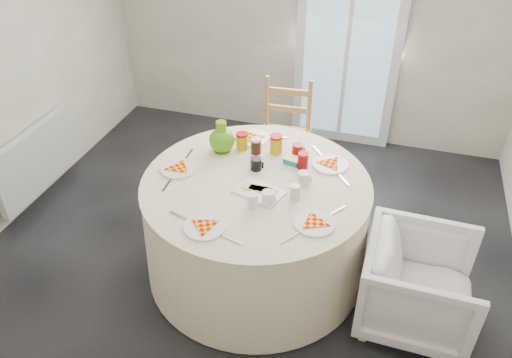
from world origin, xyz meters
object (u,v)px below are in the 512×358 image
(table, at_px, (256,227))
(armchair, at_px, (421,277))
(wooden_chair, at_px, (283,139))
(radiator, at_px, (37,160))
(green_pitcher, at_px, (222,140))

(table, xyz_separation_m, armchair, (1.14, -0.17, 0.02))
(wooden_chair, height_order, armchair, wooden_chair)
(table, bearing_deg, wooden_chair, 94.17)
(table, bearing_deg, radiator, 171.86)
(radiator, distance_m, wooden_chair, 2.13)
(green_pitcher, bearing_deg, radiator, -160.70)
(wooden_chair, xyz_separation_m, green_pitcher, (-0.27, -0.79, 0.40))
(wooden_chair, relative_size, green_pitcher, 4.12)
(radiator, relative_size, wooden_chair, 1.02)
(radiator, relative_size, table, 0.63)
(radiator, relative_size, armchair, 1.41)
(table, distance_m, armchair, 1.15)
(table, xyz_separation_m, green_pitcher, (-0.35, 0.30, 0.49))
(radiator, bearing_deg, green_pitcher, 0.09)
(green_pitcher, bearing_deg, armchair, 1.79)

